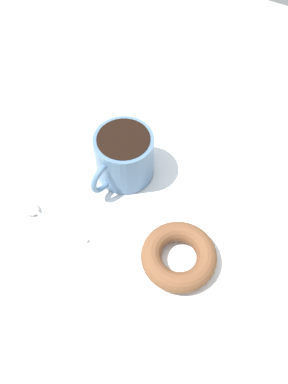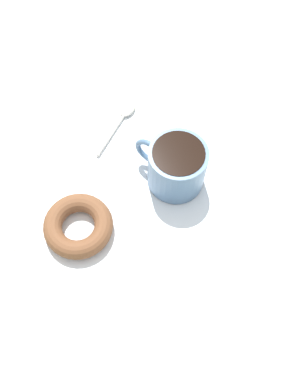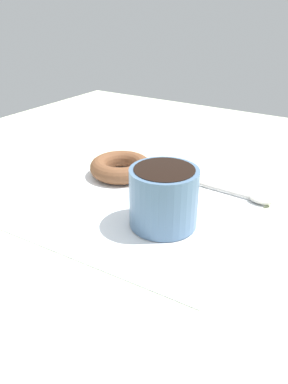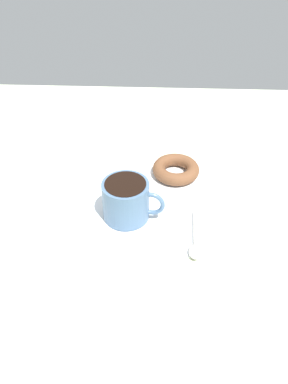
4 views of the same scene
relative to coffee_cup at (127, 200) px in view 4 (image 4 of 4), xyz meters
The scene contains 5 objects.
ground_plane 7.27cm from the coffee_cup, 36.87° to the left, with size 120.00×120.00×2.00cm, color beige.
napkin 7.51cm from the coffee_cup, 59.01° to the left, with size 31.60×31.60×0.30cm, color white.
coffee_cup is the anchor object (origin of this frame).
donut 17.77cm from the coffee_cup, 55.19° to the left, with size 10.75×10.75×2.91cm, color brown.
spoon 15.77cm from the coffee_cup, 30.71° to the right, with size 2.55×12.75×0.90cm.
Camera 4 is at (2.18, -58.07, 52.13)cm, focal length 35.00 mm.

